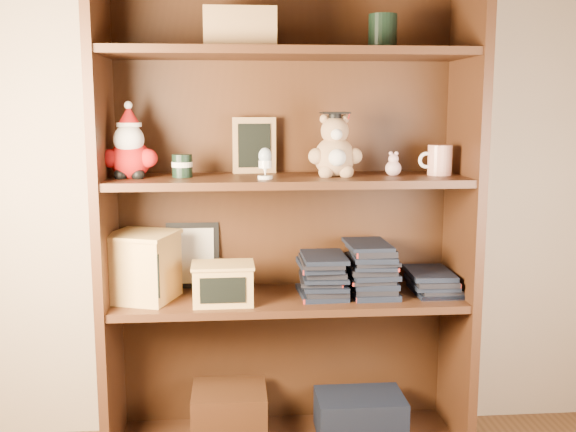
# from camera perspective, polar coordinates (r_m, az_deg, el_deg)

# --- Properties ---
(bookcase) EXTENTS (1.20, 0.35, 1.60)m
(bookcase) POSITION_cam_1_polar(r_m,az_deg,el_deg) (2.25, -0.17, -0.83)
(bookcase) COLOR #3E2111
(bookcase) RESTS_ON ground
(shelf_lower) EXTENTS (1.14, 0.33, 0.02)m
(shelf_lower) POSITION_cam_1_polar(r_m,az_deg,el_deg) (2.26, 0.00, -7.09)
(shelf_lower) COLOR #3E2111
(shelf_lower) RESTS_ON ground
(shelf_upper) EXTENTS (1.14, 0.33, 0.02)m
(shelf_upper) POSITION_cam_1_polar(r_m,az_deg,el_deg) (2.18, 0.00, 3.05)
(shelf_upper) COLOR #3E2111
(shelf_upper) RESTS_ON ground
(santa_plush) EXTENTS (0.18, 0.13, 0.25)m
(santa_plush) POSITION_cam_1_polar(r_m,az_deg,el_deg) (2.18, -13.26, 5.51)
(santa_plush) COLOR #A50F0F
(santa_plush) RESTS_ON shelf_upper
(teachers_tin) EXTENTS (0.07, 0.07, 0.07)m
(teachers_tin) POSITION_cam_1_polar(r_m,az_deg,el_deg) (2.17, -8.95, 4.24)
(teachers_tin) COLOR black
(teachers_tin) RESTS_ON shelf_upper
(chalkboard_plaque) EXTENTS (0.15, 0.09, 0.19)m
(chalkboard_plaque) POSITION_cam_1_polar(r_m,az_deg,el_deg) (2.28, -2.87, 5.91)
(chalkboard_plaque) COLOR #9E7547
(chalkboard_plaque) RESTS_ON shelf_upper
(egg_cup) EXTENTS (0.05, 0.05, 0.10)m
(egg_cup) POSITION_cam_1_polar(r_m,az_deg,el_deg) (2.09, -1.95, 4.58)
(egg_cup) COLOR white
(egg_cup) RESTS_ON shelf_upper
(grad_teddy_bear) EXTENTS (0.17, 0.15, 0.21)m
(grad_teddy_bear) POSITION_cam_1_polar(r_m,az_deg,el_deg) (2.18, 3.99, 5.49)
(grad_teddy_bear) COLOR tan
(grad_teddy_bear) RESTS_ON shelf_upper
(pink_figurine) EXTENTS (0.05, 0.05, 0.08)m
(pink_figurine) POSITION_cam_1_polar(r_m,az_deg,el_deg) (2.23, 8.90, 4.20)
(pink_figurine) COLOR #CA9D9C
(pink_figurine) RESTS_ON shelf_upper
(teacher_mug) EXTENTS (0.11, 0.08, 0.10)m
(teacher_mug) POSITION_cam_1_polar(r_m,az_deg,el_deg) (2.27, 12.66, 4.64)
(teacher_mug) COLOR silver
(teacher_mug) RESTS_ON shelf_upper
(certificate_frame) EXTENTS (0.18, 0.05, 0.23)m
(certificate_frame) POSITION_cam_1_polar(r_m,az_deg,el_deg) (2.36, -8.06, -3.32)
(certificate_frame) COLOR black
(certificate_frame) RESTS_ON shelf_lower
(treats_box) EXTENTS (0.26, 0.26, 0.22)m
(treats_box) POSITION_cam_1_polar(r_m,az_deg,el_deg) (2.24, -12.21, -4.16)
(treats_box) COLOR tan
(treats_box) RESTS_ON shelf_lower
(pencils_box) EXTENTS (0.20, 0.14, 0.13)m
(pencils_box) POSITION_cam_1_polar(r_m,az_deg,el_deg) (2.17, -5.52, -5.68)
(pencils_box) COLOR tan
(pencils_box) RESTS_ON shelf_lower
(book_stack_left) EXTENTS (0.14, 0.20, 0.14)m
(book_stack_left) POSITION_cam_1_polar(r_m,az_deg,el_deg) (2.25, 2.93, -4.95)
(book_stack_left) COLOR black
(book_stack_left) RESTS_ON shelf_lower
(book_stack_mid) EXTENTS (0.14, 0.20, 0.18)m
(book_stack_mid) POSITION_cam_1_polar(r_m,az_deg,el_deg) (2.27, 6.99, -4.44)
(book_stack_mid) COLOR black
(book_stack_mid) RESTS_ON shelf_lower
(book_stack_right) EXTENTS (0.14, 0.20, 0.08)m
(book_stack_right) POSITION_cam_1_polar(r_m,az_deg,el_deg) (2.33, 12.11, -5.42)
(book_stack_right) COLOR black
(book_stack_right) RESTS_ON shelf_lower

